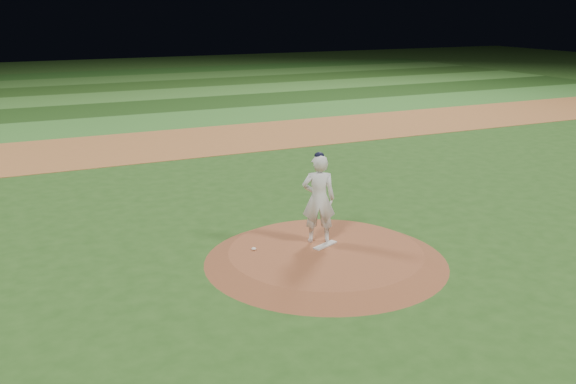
{
  "coord_description": "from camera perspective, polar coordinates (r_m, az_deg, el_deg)",
  "views": [
    {
      "loc": [
        -6.53,
        -11.88,
        5.59
      ],
      "look_at": [
        0.0,
        2.0,
        1.1
      ],
      "focal_mm": 40.0,
      "sensor_mm": 36.0,
      "label": 1
    }
  ],
  "objects": [
    {
      "name": "pitchers_mound",
      "position": [
        14.62,
        3.36,
        -5.67
      ],
      "size": [
        5.5,
        5.5,
        0.25
      ],
      "primitive_type": "cone",
      "color": "brown",
      "rests_on": "ground"
    },
    {
      "name": "outfield_stripe_4",
      "position": [
        52.1,
        -18.09,
        9.37
      ],
      "size": [
        70.0,
        5.0,
        0.02
      ],
      "primitive_type": "cube",
      "color": "#356725",
      "rests_on": "ground"
    },
    {
      "name": "outfield_stripe_1",
      "position": [
        37.38,
        -14.97,
        7.17
      ],
      "size": [
        70.0,
        5.0,
        0.02
      ],
      "primitive_type": "cube",
      "color": "#1C3F14",
      "rests_on": "ground"
    },
    {
      "name": "outfield_stripe_2",
      "position": [
        42.26,
        -16.25,
        8.08
      ],
      "size": [
        70.0,
        5.0,
        0.02
      ],
      "primitive_type": "cube",
      "color": "#39732A",
      "rests_on": "ground"
    },
    {
      "name": "outfield_stripe_5",
      "position": [
        57.03,
        -18.78,
        9.84
      ],
      "size": [
        70.0,
        5.0,
        0.02
      ],
      "primitive_type": "cube",
      "color": "#214F19",
      "rests_on": "ground"
    },
    {
      "name": "outfield_stripe_0",
      "position": [
        32.54,
        -13.31,
        5.99
      ],
      "size": [
        70.0,
        5.0,
        0.02
      ],
      "primitive_type": "cube",
      "color": "#35742A",
      "rests_on": "ground"
    },
    {
      "name": "pitcher_on_mound",
      "position": [
        14.76,
        2.74,
        -0.58
      ],
      "size": [
        0.9,
        0.76,
        2.15
      ],
      "color": "white",
      "rests_on": "pitchers_mound"
    },
    {
      "name": "ground",
      "position": [
        14.67,
        3.35,
        -6.12
      ],
      "size": [
        120.0,
        120.0,
        0.0
      ],
      "primitive_type": "plane",
      "color": "#275019",
      "rests_on": "ground"
    },
    {
      "name": "pitching_rubber",
      "position": [
        14.84,
        3.32,
        -4.74
      ],
      "size": [
        0.69,
        0.43,
        0.03
      ],
      "primitive_type": "cube",
      "rotation": [
        0.0,
        0.0,
        0.41
      ],
      "color": "silver",
      "rests_on": "pitchers_mound"
    },
    {
      "name": "outfield_stripe_3",
      "position": [
        47.17,
        -17.27,
        8.79
      ],
      "size": [
        70.0,
        5.0,
        0.02
      ],
      "primitive_type": "cube",
      "color": "#204516",
      "rests_on": "ground"
    },
    {
      "name": "infield_dirt_band",
      "position": [
        27.27,
        -10.83,
        4.21
      ],
      "size": [
        70.0,
        6.0,
        0.02
      ],
      "primitive_type": "cube",
      "color": "#A36432",
      "rests_on": "ground"
    },
    {
      "name": "rosin_bag",
      "position": [
        14.59,
        -3.06,
        -5.06
      ],
      "size": [
        0.11,
        0.11,
        0.06
      ],
      "primitive_type": "ellipsoid",
      "color": "white",
      "rests_on": "pitchers_mound"
    }
  ]
}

